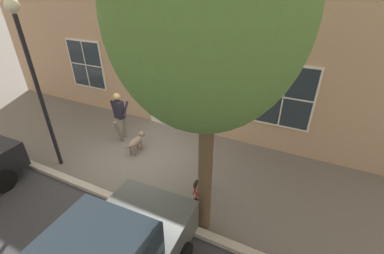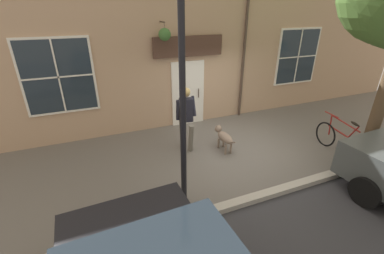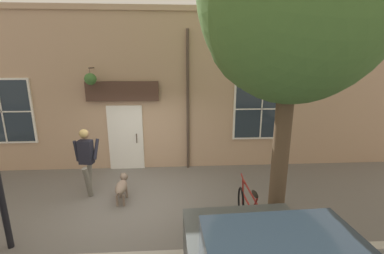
# 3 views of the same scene
# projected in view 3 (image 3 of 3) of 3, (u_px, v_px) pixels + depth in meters

# --- Properties ---
(ground_plane) EXTENTS (90.00, 90.00, 0.00)m
(ground_plane) POSITION_uv_depth(u_px,v_px,m) (138.00, 202.00, 6.44)
(ground_plane) COLOR #66605B
(storefront_facade) EXTENTS (0.95, 18.00, 5.02)m
(storefront_facade) POSITION_uv_depth(u_px,v_px,m) (144.00, 92.00, 8.09)
(storefront_facade) COLOR tan
(storefront_facade) RESTS_ON ground_plane
(pedestrian_walking) EXTENTS (0.75, 0.60, 1.78)m
(pedestrian_walking) POSITION_uv_depth(u_px,v_px,m) (86.00, 155.00, 6.61)
(pedestrian_walking) COLOR #6B665B
(pedestrian_walking) RESTS_ON ground_plane
(dog_on_leash) EXTENTS (1.07, 0.28, 0.62)m
(dog_on_leash) POSITION_uv_depth(u_px,v_px,m) (122.00, 186.00, 6.42)
(dog_on_leash) COLOR #7F6B5B
(dog_on_leash) RESTS_ON ground_plane
(leaning_bicycle) EXTENTS (1.74, 0.22, 1.01)m
(leaning_bicycle) POSITION_uv_depth(u_px,v_px,m) (250.00, 214.00, 5.27)
(leaning_bicycle) COLOR black
(leaning_bicycle) RESTS_ON ground_plane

